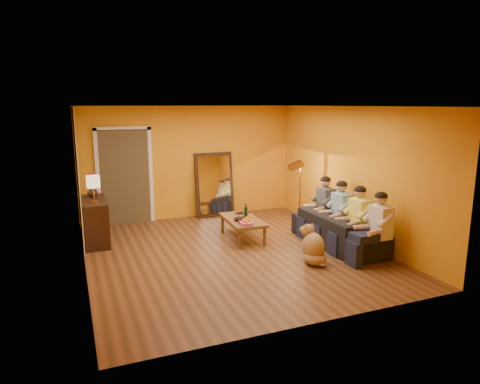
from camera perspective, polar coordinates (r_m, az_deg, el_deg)
name	(u,v)px	position (r m, az deg, el deg)	size (l,w,h in m)	color
room_shell	(225,179)	(7.81, -2.03, 1.78)	(5.00, 5.50, 2.60)	brown
white_accent	(78,176)	(8.72, -20.82, 2.06)	(0.02, 1.90, 2.58)	white
doorway_recess	(124,177)	(9.89, -15.18, 2.01)	(1.06, 0.30, 2.10)	#3F2D19
door_jamb_left	(98,179)	(9.72, -18.42, 1.65)	(0.08, 0.06, 2.20)	white
door_jamb_right	(151,176)	(9.85, -11.80, 2.13)	(0.08, 0.06, 2.20)	white
door_header	(122,128)	(9.65, -15.43, 8.17)	(1.22, 0.06, 0.08)	white
mirror_frame	(214,184)	(10.19, -3.44, 1.01)	(0.92, 0.06, 1.52)	#311B10
mirror_glass	(215,185)	(10.15, -3.37, 0.97)	(0.78, 0.02, 1.36)	white
sideboard	(95,221)	(8.71, -18.76, -3.70)	(0.44, 1.18, 0.85)	#311B10
table_lamp	(94,189)	(8.27, -18.93, 0.33)	(0.24, 0.24, 0.51)	beige
sofa	(338,230)	(8.31, 12.91, -4.91)	(0.83, 2.12, 0.62)	black
coffee_table	(242,229)	(8.50, 0.33, -4.94)	(0.62, 1.22, 0.42)	brown
floor_lamp	(300,196)	(9.18, 7.98, -0.52)	(0.30, 0.24, 1.44)	#BC7437
dog	(313,244)	(7.30, 9.76, -6.85)	(0.37, 0.58, 0.68)	#9F7448
person_far_left	(380,228)	(7.55, 18.16, -4.53)	(0.70, 0.44, 1.22)	beige
person_mid_left	(359,219)	(7.96, 15.63, -3.55)	(0.70, 0.44, 1.22)	#F5EA51
person_mid_right	(341,212)	(8.39, 13.35, -2.66)	(0.70, 0.44, 1.22)	#7D9FC2
person_far_right	(325,206)	(8.83, 11.30, -1.86)	(0.70, 0.44, 1.22)	#38383E
fruit_bowl	(247,221)	(7.99, 0.89, -3.87)	(0.26, 0.26, 0.16)	#C5458F
wine_bottle	(246,211)	(8.38, 0.78, -2.60)	(0.07, 0.07, 0.31)	black
tumbler	(246,214)	(8.58, 0.77, -2.97)	(0.11, 0.11, 0.10)	#B27F3F
laptop	(244,213)	(8.82, 0.55, -2.82)	(0.32, 0.21, 0.03)	black
book_lower	(238,222)	(8.20, -0.31, -3.96)	(0.18, 0.24, 0.02)	#311B10
book_mid	(238,220)	(8.21, -0.27, -3.80)	(0.17, 0.24, 0.02)	red
book_upper	(238,220)	(8.18, -0.28, -3.70)	(0.19, 0.25, 0.02)	black
vase	(92,192)	(8.84, -19.08, 0.02)	(0.20, 0.20, 0.21)	#311B10
flowers	(91,178)	(8.79, -19.20, 1.75)	(0.17, 0.17, 0.51)	red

